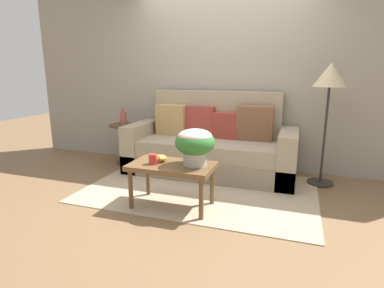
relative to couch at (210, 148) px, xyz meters
The scene contains 11 objects.
ground_plane 0.85m from the couch, 85.37° to the right, with size 14.00×14.00×0.00m, color brown.
wall_back 1.17m from the couch, 82.25° to the left, with size 6.40×0.12×2.87m, color gray.
area_rug 0.76m from the couch, 84.64° to the right, with size 2.69×1.75×0.01m, color tan.
couch is the anchor object (origin of this frame).
coffee_table 1.23m from the couch, 93.30° to the right, with size 0.87×0.50×0.47m.
side_table 1.38m from the couch, behind, with size 0.44×0.44×0.61m.
floor_lamp 1.70m from the couch, ahead, with size 0.39×0.39×1.50m.
potted_plant 1.24m from the couch, 82.04° to the right, with size 0.40×0.40×0.37m.
coffee_mug 1.32m from the couch, 101.06° to the right, with size 0.13×0.08×0.10m.
snack_bowl 1.21m from the couch, 100.61° to the right, with size 0.14×0.14×0.07m.
table_vase 1.42m from the couch, behind, with size 0.10×0.10×0.25m.
Camera 1 is at (1.06, -3.28, 1.40)m, focal length 29.14 mm.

